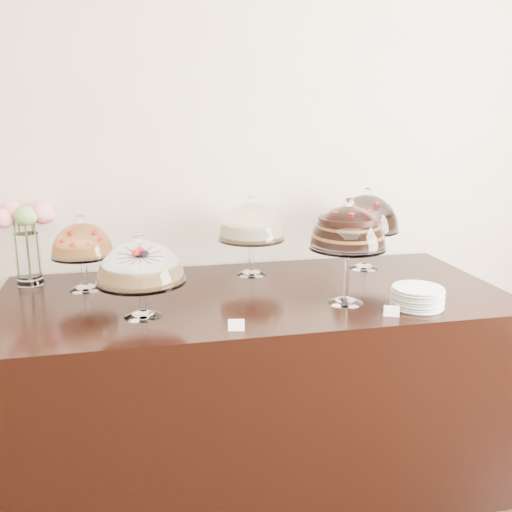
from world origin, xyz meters
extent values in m
cube|color=beige|center=(0.00, 3.00, 1.50)|extent=(5.00, 0.04, 3.00)
cube|color=black|center=(0.15, 2.45, 0.45)|extent=(2.20, 1.00, 0.90)
cone|color=white|center=(-0.33, 2.26, 0.91)|extent=(0.15, 0.15, 0.02)
cylinder|color=white|center=(-0.33, 2.26, 0.98)|extent=(0.03, 0.03, 0.11)
cylinder|color=white|center=(-0.33, 2.26, 1.04)|extent=(0.34, 0.34, 0.01)
cylinder|color=#A57E49|center=(-0.33, 2.26, 1.08)|extent=(0.27, 0.27, 0.06)
sphere|color=red|center=(-0.26, 2.28, 1.12)|extent=(0.02, 0.02, 0.02)
sphere|color=red|center=(-0.38, 2.31, 1.12)|extent=(0.02, 0.02, 0.02)
sphere|color=red|center=(-0.34, 2.18, 1.12)|extent=(0.02, 0.02, 0.02)
sphere|color=white|center=(-0.33, 2.26, 1.21)|extent=(0.04, 0.04, 0.04)
cone|color=white|center=(0.50, 2.24, 0.91)|extent=(0.15, 0.15, 0.02)
cylinder|color=white|center=(0.50, 2.24, 1.03)|extent=(0.03, 0.03, 0.21)
cylinder|color=white|center=(0.50, 2.24, 1.14)|extent=(0.32, 0.32, 0.01)
cylinder|color=black|center=(0.50, 2.24, 1.20)|extent=(0.24, 0.24, 0.12)
sphere|color=red|center=(0.56, 2.26, 1.27)|extent=(0.02, 0.02, 0.02)
sphere|color=red|center=(0.51, 2.30, 1.27)|extent=(0.02, 0.02, 0.02)
sphere|color=red|center=(0.45, 2.29, 1.27)|extent=(0.02, 0.02, 0.02)
sphere|color=red|center=(0.44, 2.22, 1.27)|extent=(0.02, 0.02, 0.02)
sphere|color=red|center=(0.48, 2.17, 1.27)|extent=(0.02, 0.02, 0.02)
sphere|color=red|center=(0.55, 2.19, 1.27)|extent=(0.02, 0.02, 0.02)
sphere|color=white|center=(0.50, 2.24, 1.32)|extent=(0.04, 0.04, 0.04)
cone|color=white|center=(0.21, 2.74, 0.91)|extent=(0.15, 0.15, 0.02)
cylinder|color=white|center=(0.21, 2.74, 1.00)|extent=(0.03, 0.03, 0.15)
cylinder|color=white|center=(0.21, 2.74, 1.08)|extent=(0.32, 0.32, 0.01)
cylinder|color=#FFF7C5|center=(0.21, 2.74, 1.12)|extent=(0.26, 0.26, 0.07)
sphere|color=white|center=(0.21, 2.74, 1.27)|extent=(0.04, 0.04, 0.04)
cone|color=white|center=(0.79, 2.73, 0.91)|extent=(0.15, 0.15, 0.02)
cylinder|color=white|center=(0.79, 2.73, 1.01)|extent=(0.03, 0.03, 0.17)
cylinder|color=white|center=(0.79, 2.73, 1.10)|extent=(0.33, 0.33, 0.01)
cylinder|color=black|center=(0.79, 2.73, 1.14)|extent=(0.26, 0.26, 0.07)
sphere|color=red|center=(0.86, 2.75, 1.19)|extent=(0.02, 0.02, 0.02)
sphere|color=red|center=(0.74, 2.78, 1.19)|extent=(0.02, 0.02, 0.02)
sphere|color=red|center=(0.77, 2.66, 1.19)|extent=(0.02, 0.02, 0.02)
sphere|color=white|center=(0.79, 2.73, 1.29)|extent=(0.04, 0.04, 0.04)
cone|color=white|center=(-0.57, 2.66, 0.91)|extent=(0.15, 0.15, 0.02)
cylinder|color=white|center=(-0.57, 2.66, 0.99)|extent=(0.03, 0.03, 0.13)
cylinder|color=white|center=(-0.57, 2.66, 1.06)|extent=(0.27, 0.27, 0.01)
cylinder|color=#D0843D|center=(-0.57, 2.66, 1.09)|extent=(0.22, 0.22, 0.04)
sphere|color=red|center=(-0.52, 2.68, 1.12)|extent=(0.02, 0.02, 0.02)
sphere|color=red|center=(-0.56, 2.72, 1.12)|extent=(0.02, 0.02, 0.02)
sphere|color=red|center=(-0.62, 2.70, 1.12)|extent=(0.02, 0.02, 0.02)
sphere|color=red|center=(-0.63, 2.65, 1.12)|extent=(0.02, 0.02, 0.02)
sphere|color=red|center=(-0.59, 2.60, 1.12)|extent=(0.02, 0.02, 0.02)
sphere|color=red|center=(-0.53, 2.62, 1.12)|extent=(0.02, 0.02, 0.02)
sphere|color=white|center=(-0.57, 2.66, 1.22)|extent=(0.04, 0.04, 0.04)
cylinder|color=white|center=(-0.83, 2.81, 1.02)|extent=(0.11, 0.11, 0.24)
cylinder|color=#476B2D|center=(-0.79, 2.80, 1.09)|extent=(0.01, 0.01, 0.29)
sphere|color=pink|center=(-0.75, 2.79, 1.23)|extent=(0.10, 0.10, 0.10)
cylinder|color=#476B2D|center=(-0.81, 2.87, 1.08)|extent=(0.01, 0.01, 0.27)
sphere|color=pink|center=(-0.79, 2.94, 1.21)|extent=(0.11, 0.11, 0.11)
cylinder|color=#476B2D|center=(-0.86, 2.84, 1.09)|extent=(0.01, 0.01, 0.29)
sphere|color=pink|center=(-0.89, 2.88, 1.23)|extent=(0.10, 0.10, 0.10)
cylinder|color=#476B2D|center=(-0.86, 2.77, 1.08)|extent=(0.01, 0.01, 0.28)
sphere|color=pink|center=(-0.90, 2.74, 1.22)|extent=(0.08, 0.08, 0.08)
cylinder|color=#476B2D|center=(-0.82, 2.77, 1.09)|extent=(0.01, 0.01, 0.29)
sphere|color=#6F9C4B|center=(-0.81, 2.73, 1.23)|extent=(0.09, 0.09, 0.09)
cylinder|color=silver|center=(0.77, 2.13, 0.90)|extent=(0.21, 0.21, 0.01)
cylinder|color=silver|center=(0.77, 2.13, 0.92)|extent=(0.20, 0.20, 0.01)
cylinder|color=silver|center=(0.77, 2.13, 0.93)|extent=(0.21, 0.21, 0.01)
cylinder|color=silver|center=(0.77, 2.13, 0.94)|extent=(0.20, 0.20, 0.01)
cylinder|color=silver|center=(0.77, 2.13, 0.95)|extent=(0.21, 0.21, 0.01)
cylinder|color=silver|center=(0.77, 2.13, 0.96)|extent=(0.20, 0.20, 0.01)
cylinder|color=silver|center=(0.77, 2.13, 0.97)|extent=(0.21, 0.21, 0.01)
cylinder|color=silver|center=(0.77, 2.13, 0.98)|extent=(0.20, 0.20, 0.01)
cube|color=white|center=(0.00, 2.03, 0.92)|extent=(0.06, 0.03, 0.04)
cube|color=white|center=(0.62, 2.05, 0.92)|extent=(0.06, 0.04, 0.04)
camera|label=1|loc=(-0.35, 0.12, 1.68)|focal=40.00mm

